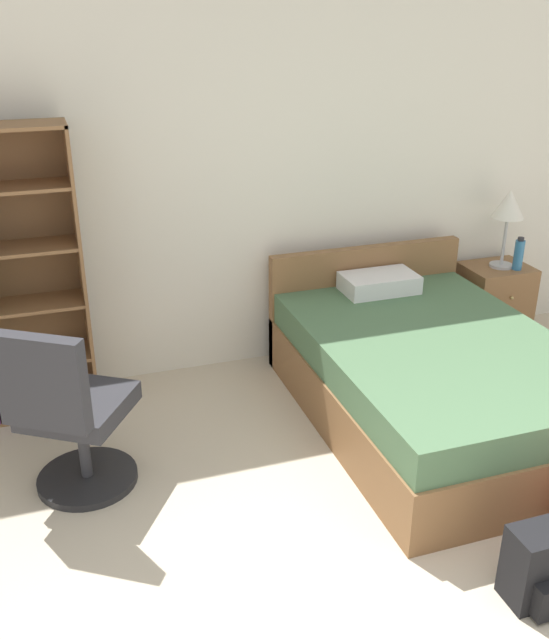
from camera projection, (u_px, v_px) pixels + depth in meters
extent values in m
cube|color=silver|center=(270.00, 177.00, 4.68)|extent=(9.00, 0.06, 2.60)
cube|color=brown|center=(82.00, 272.00, 4.24)|extent=(0.02, 0.32, 1.75)
cube|color=brown|center=(9.00, 271.00, 4.26)|extent=(0.85, 0.01, 1.75)
cube|color=brown|center=(30.00, 409.00, 4.48)|extent=(0.81, 0.30, 0.02)
cube|color=#7A387F|center=(2.00, 400.00, 4.34)|extent=(0.02, 0.20, 0.22)
cube|color=navy|center=(8.00, 399.00, 4.35)|extent=(0.04, 0.20, 0.23)
cube|color=brown|center=(22.00, 359.00, 4.33)|extent=(0.81, 0.30, 0.02)
cube|color=brown|center=(13.00, 306.00, 4.19)|extent=(0.81, 0.30, 0.02)
cube|color=brown|center=(4.00, 250.00, 4.05)|extent=(0.81, 0.30, 0.02)
cube|color=brown|center=(432.00, 395.00, 4.31)|extent=(1.41, 2.06, 0.35)
cube|color=#4C704C|center=(437.00, 354.00, 4.19)|extent=(1.38, 2.02, 0.20)
cube|color=brown|center=(364.00, 301.00, 5.07)|extent=(1.41, 0.08, 0.81)
cube|color=white|center=(379.00, 283.00, 4.80)|extent=(0.50, 0.30, 0.12)
cylinder|color=#232326|center=(88.00, 478.00, 3.81)|extent=(0.53, 0.53, 0.04)
cylinder|color=#333338|center=(84.00, 445.00, 3.73)|extent=(0.06, 0.06, 0.38)
cube|color=#2D2D33|center=(79.00, 406.00, 3.63)|extent=(0.66, 0.66, 0.10)
cube|color=#2D2D33|center=(42.00, 383.00, 3.27)|extent=(0.41, 0.31, 0.47)
cube|color=brown|center=(493.00, 302.00, 5.35)|extent=(0.47, 0.39, 0.57)
sphere|color=tan|center=(512.00, 298.00, 5.13)|extent=(0.02, 0.02, 0.02)
cylinder|color=#B2B2B7|center=(501.00, 265.00, 5.23)|extent=(0.17, 0.17, 0.02)
cylinder|color=#B2B2B7|center=(504.00, 241.00, 5.15)|extent=(0.02, 0.02, 0.35)
cone|color=white|center=(509.00, 204.00, 5.04)|extent=(0.23, 0.23, 0.20)
cylinder|color=teal|center=(519.00, 255.00, 5.13)|extent=(0.07, 0.07, 0.22)
cylinder|color=#2D2D33|center=(521.00, 239.00, 5.09)|extent=(0.04, 0.04, 0.02)
cube|color=black|center=(547.00, 562.00, 3.02)|extent=(0.35, 0.18, 0.35)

